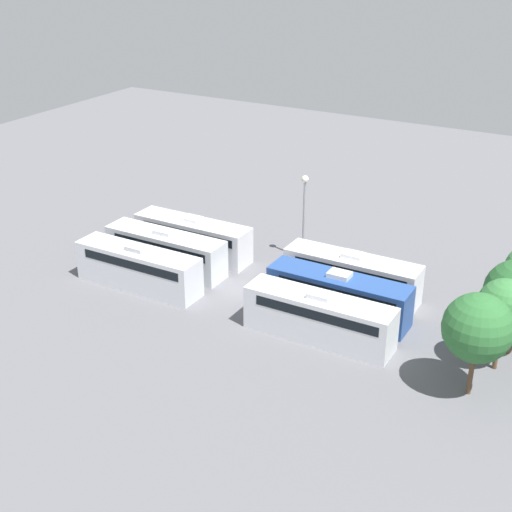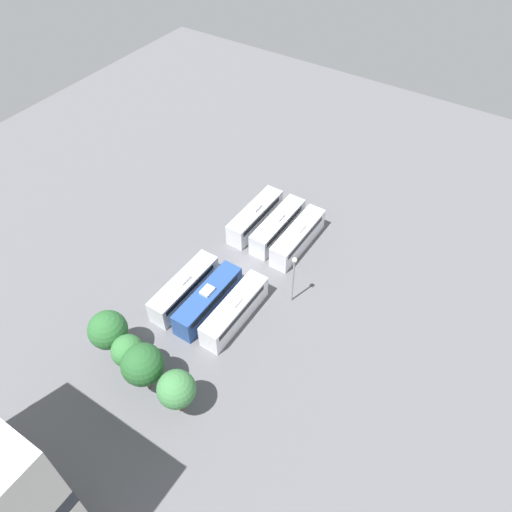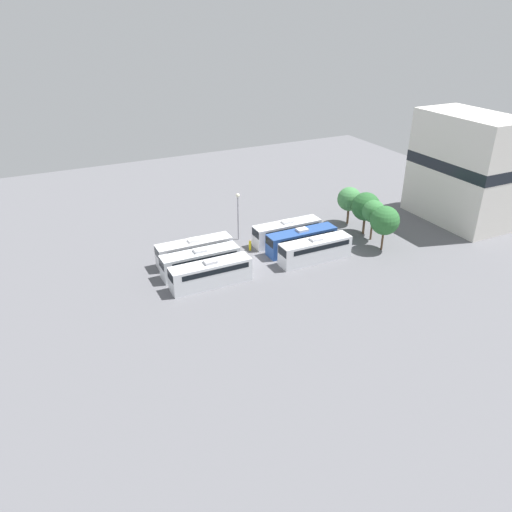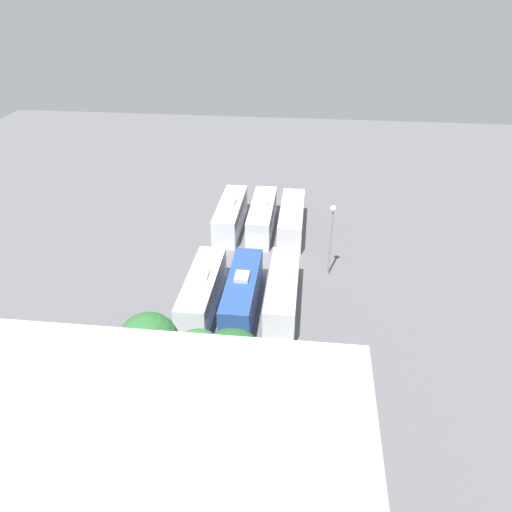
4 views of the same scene
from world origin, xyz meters
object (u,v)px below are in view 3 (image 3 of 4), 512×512
(bus_0, at_px, (195,250))
(bus_3, at_px, (287,232))
(bus_4, at_px, (302,240))
(depot_building, at_px, (464,168))
(tree_0, at_px, (349,199))
(tree_3, at_px, (385,221))
(bus_2, at_px, (211,273))
(tree_1, at_px, (366,207))
(bus_1, at_px, (201,261))
(light_pole, at_px, (238,208))
(worker_person, at_px, (250,245))
(bus_5, at_px, (315,249))
(tree_2, at_px, (373,211))

(bus_0, height_order, bus_3, same)
(bus_4, bearing_deg, depot_building, 88.15)
(tree_0, relative_size, tree_3, 0.92)
(bus_2, bearing_deg, bus_4, 102.70)
(tree_0, height_order, tree_3, tree_3)
(tree_1, distance_m, tree_3, 5.95)
(bus_1, relative_size, light_pole, 1.42)
(tree_0, distance_m, tree_3, 10.37)
(bus_2, distance_m, tree_1, 27.84)
(tree_3, bearing_deg, worker_person, -115.61)
(tree_1, relative_size, depot_building, 0.39)
(bus_0, bearing_deg, bus_5, 65.09)
(tree_0, bearing_deg, tree_1, -2.09)
(light_pole, distance_m, tree_3, 21.40)
(bus_0, bearing_deg, worker_person, 89.80)
(light_pole, bearing_deg, worker_person, 0.12)
(tree_1, distance_m, depot_building, 18.02)
(bus_2, relative_size, tree_3, 1.57)
(bus_0, xyz_separation_m, worker_person, (0.03, 8.50, -0.98))
(bus_0, distance_m, bus_1, 3.41)
(worker_person, relative_size, tree_1, 0.25)
(bus_3, bearing_deg, worker_person, -89.98)
(bus_4, relative_size, tree_2, 1.67)
(tree_2, distance_m, depot_building, 18.22)
(bus_5, distance_m, tree_3, 11.11)
(bus_0, relative_size, light_pole, 1.42)
(tree_2, bearing_deg, bus_5, -78.84)
(bus_0, relative_size, bus_4, 1.00)
(bus_3, relative_size, tree_3, 1.57)
(bus_0, xyz_separation_m, bus_3, (0.03, 14.67, 0.00))
(light_pole, relative_size, tree_1, 1.11)
(bus_1, distance_m, light_pole, 12.08)
(bus_4, relative_size, tree_0, 1.71)
(bus_5, relative_size, tree_1, 1.57)
(tree_3, bearing_deg, bus_0, -107.90)
(tree_3, bearing_deg, bus_4, -114.09)
(bus_2, distance_m, light_pole, 14.59)
(tree_2, bearing_deg, bus_4, -96.27)
(worker_person, height_order, tree_3, tree_3)
(bus_2, relative_size, bus_5, 1.00)
(bus_2, bearing_deg, light_pole, 141.56)
(depot_building, bearing_deg, bus_3, -98.54)
(bus_5, bearing_deg, tree_1, 111.14)
(bus_1, distance_m, worker_person, 9.55)
(bus_1, xyz_separation_m, tree_1, (-0.87, 27.38, 2.76))
(bus_3, distance_m, tree_0, 12.87)
(bus_2, xyz_separation_m, tree_1, (-4.51, 27.33, 2.76))
(worker_person, height_order, depot_building, depot_building)
(bus_4, xyz_separation_m, tree_0, (-5.47, 12.04, 2.47))
(tree_1, bearing_deg, bus_1, -88.18)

